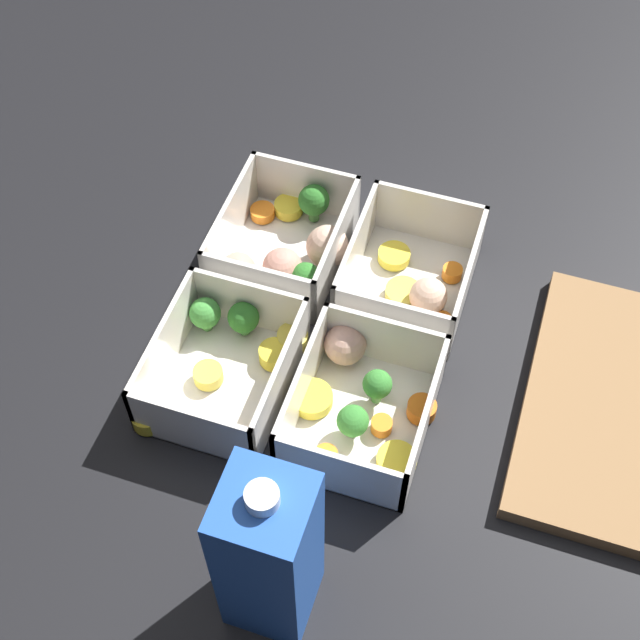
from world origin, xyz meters
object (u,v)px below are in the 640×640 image
container_far_left (412,279)px  juice_carton (269,554)px  container_near_left (290,246)px  container_near_right (225,361)px  container_far_right (360,400)px

container_far_left → juice_carton: size_ratio=0.76×
container_near_left → container_near_right: same height
container_far_left → container_far_right: size_ratio=0.92×
container_near_right → container_far_left: bearing=136.9°
container_near_right → container_far_left: same height
container_near_left → container_near_right: size_ratio=0.94×
container_far_right → juice_carton: size_ratio=0.83×
container_far_left → juice_carton: juice_carton is taller
container_near_left → container_far_right: same height
container_near_right → container_far_right: bearing=89.5°
container_far_left → container_far_right: 0.16m
container_far_left → juice_carton: (0.35, -0.02, 0.07)m
container_near_right → container_near_left: bearing=176.0°
juice_carton → container_near_left: bearing=-162.6°
container_near_right → juice_carton: (0.19, 0.12, 0.07)m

